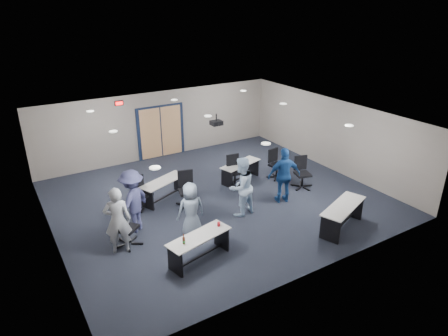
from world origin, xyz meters
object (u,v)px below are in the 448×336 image
table_front_right (343,213)px  chair_back_b (187,190)px  table_back_left (164,187)px  person_lightblue (241,187)px  table_front_left (199,243)px  person_navy (284,175)px  chair_loose_left (127,227)px  person_gray (118,221)px  chair_back_a (143,193)px  chair_back_c (235,171)px  chair_back_d (277,164)px  chair_loose_right (303,173)px  person_plaid (191,210)px  table_back_right (241,169)px  person_back (133,201)px

table_front_right → chair_back_b: chair_back_b is taller
table_front_right → table_back_left: 5.57m
table_front_right → person_lightblue: person_lightblue is taller
table_front_left → person_navy: 4.05m
chair_loose_left → person_navy: person_navy is taller
table_back_left → person_gray: person_gray is taller
table_front_right → chair_back_a: chair_back_a is taller
chair_back_a → chair_back_c: size_ratio=0.96×
chair_back_d → chair_loose_left: bearing=-173.8°
chair_back_b → person_lightblue: (1.17, -1.25, 0.34)m
chair_back_b → chair_loose_right: bearing=2.9°
person_plaid → person_navy: (3.44, 0.27, 0.12)m
chair_back_d → person_lightblue: (-2.58, -1.53, 0.38)m
table_back_right → chair_back_c: (-0.38, -0.22, 0.09)m
table_back_left → person_plaid: (-0.22, -2.36, 0.32)m
chair_back_d → person_navy: size_ratio=0.59×
table_back_left → chair_loose_left: (-1.87, -1.90, 0.09)m
table_front_right → chair_back_d: chair_back_d is taller
chair_back_b → chair_back_c: size_ratio=1.07×
person_lightblue → person_plaid: bearing=-2.0°
table_front_right → chair_loose_left: size_ratio=1.72×
chair_back_a → chair_back_d: 4.97m
chair_back_d → chair_loose_right: 1.13m
table_front_left → table_back_left: (0.56, 3.47, -0.02)m
table_front_left → table_back_right: table_front_left is taller
chair_back_b → person_lightblue: size_ratio=0.63×
person_gray → person_lightblue: (3.74, 0.02, 0.00)m
chair_loose_left → chair_loose_right: bearing=-36.4°
person_lightblue → person_navy: (1.62, -0.01, -0.01)m
table_back_right → table_front_left: bearing=-151.1°
person_back → chair_back_c: bearing=160.3°
chair_back_a → chair_back_d: chair_back_d is taller
chair_back_a → person_back: size_ratio=0.56×
chair_back_a → chair_loose_right: bearing=-34.5°
table_front_right → person_navy: size_ratio=1.06×
table_back_left → person_lightblue: bearing=-74.8°
table_back_right → person_back: size_ratio=0.93×
person_navy → person_back: size_ratio=0.99×
chair_loose_left → person_back: size_ratio=0.61×
table_back_right → person_back: person_back is taller
person_navy → chair_back_c: bearing=-52.1°
chair_back_b → person_gray: size_ratio=0.63×
chair_loose_left → person_plaid: bearing=-54.2°
chair_back_a → person_gray: person_gray is taller
chair_back_d → chair_loose_left: chair_loose_left is taller
table_back_left → chair_back_a: (-0.78, -0.20, 0.05)m
table_front_left → person_back: bearing=99.3°
table_front_left → person_lightblue: person_lightblue is taller
table_front_left → person_plaid: (0.35, 1.11, 0.31)m
chair_back_b → chair_loose_right: (3.99, -0.83, -0.02)m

